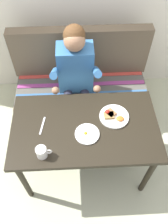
# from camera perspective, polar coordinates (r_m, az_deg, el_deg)

# --- Properties ---
(ground_plane) EXTENTS (8.00, 8.00, 0.00)m
(ground_plane) POSITION_cam_1_polar(r_m,az_deg,el_deg) (2.53, 0.17, -12.58)
(ground_plane) COLOR #B3B695
(table) EXTENTS (1.20, 0.70, 0.73)m
(table) POSITION_cam_1_polar(r_m,az_deg,el_deg) (1.96, 0.22, -4.78)
(table) COLOR black
(table) RESTS_ON ground
(couch) EXTENTS (1.44, 0.56, 1.00)m
(couch) POSITION_cam_1_polar(r_m,az_deg,el_deg) (2.68, -0.66, 5.52)
(couch) COLOR brown
(couch) RESTS_ON ground
(person) EXTENTS (0.45, 0.61, 1.21)m
(person) POSITION_cam_1_polar(r_m,az_deg,el_deg) (2.26, -2.03, 9.21)
(person) COLOR #3368A1
(person) RESTS_ON ground
(plate_breakfast) EXTENTS (0.24, 0.24, 0.05)m
(plate_breakfast) POSITION_cam_1_polar(r_m,az_deg,el_deg) (1.95, 7.19, -0.97)
(plate_breakfast) COLOR white
(plate_breakfast) RESTS_ON table
(plate_eggs) EXTENTS (0.19, 0.19, 0.04)m
(plate_eggs) POSITION_cam_1_polar(r_m,az_deg,el_deg) (1.84, 0.76, -5.38)
(plate_eggs) COLOR white
(plate_eggs) RESTS_ON table
(coffee_mug) EXTENTS (0.12, 0.08, 0.10)m
(coffee_mug) POSITION_cam_1_polar(r_m,az_deg,el_deg) (1.74, -10.27, -9.64)
(coffee_mug) COLOR white
(coffee_mug) RESTS_ON table
(fork) EXTENTS (0.04, 0.17, 0.00)m
(fork) POSITION_cam_1_polar(r_m,az_deg,el_deg) (1.92, -10.14, -3.31)
(fork) COLOR silver
(fork) RESTS_ON table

